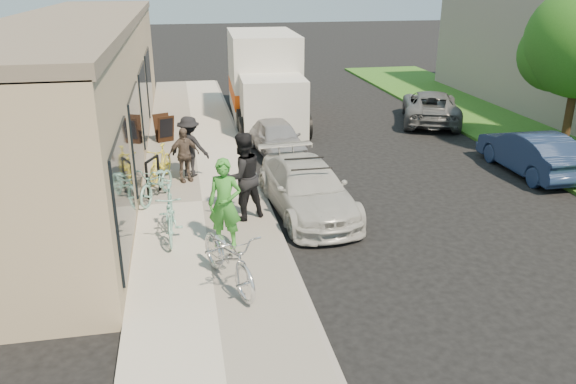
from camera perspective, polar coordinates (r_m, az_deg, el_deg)
ground at (r=11.49m, az=2.14°, el=-6.41°), size 120.00×120.00×0.00m
sidewalk at (r=13.93m, az=-8.70°, el=-1.18°), size 3.00×34.00×0.15m
curb at (r=14.06m, az=-2.39°, el=-0.78°), size 0.12×34.00×0.13m
storefront at (r=18.41m, az=-20.12°, el=9.90°), size 3.60×20.00×4.22m
bike_rack at (r=14.32m, az=-13.57°, el=1.91°), size 0.33×0.64×0.98m
sandwich_board at (r=19.06m, az=-12.45°, el=6.36°), size 0.72×0.72×0.90m
sedan_white at (r=13.29m, az=1.94°, el=0.39°), size 2.02×4.29×1.25m
sedan_silver at (r=17.70m, az=-1.14°, el=5.55°), size 1.62×3.37×1.11m
moving_truck at (r=22.16m, az=-2.38°, el=11.09°), size 2.78×6.76×3.27m
far_car_blue at (r=17.41m, az=23.43°, el=3.74°), size 1.33×3.76×1.24m
far_car_gray at (r=22.46m, az=14.27°, el=8.40°), size 3.43×4.80×1.22m
tandem_bike at (r=9.97m, az=-6.05°, el=-6.54°), size 1.36×2.21×1.10m
woman_rider at (r=11.20m, az=-6.44°, el=-1.21°), size 0.79×0.65×1.86m
man_standing at (r=12.49m, az=-4.66°, el=1.60°), size 1.19×1.07×2.00m
cruiser_bike_a at (r=11.92m, az=-11.87°, el=-2.17°), size 0.53×1.79×1.07m
cruiser_bike_b at (r=14.06m, az=-13.20°, el=0.96°), size 1.23×1.78×0.89m
cruiser_bike_c at (r=15.46m, az=-12.84°, el=2.90°), size 0.92×1.60×0.92m
bystander_a at (r=15.47m, az=-9.98°, el=4.56°), size 1.24×1.03×1.66m
bystander_b at (r=15.11m, az=-10.54°, el=3.74°), size 0.93×0.63×1.47m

